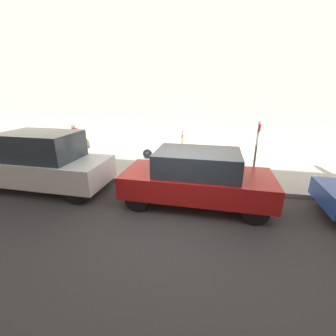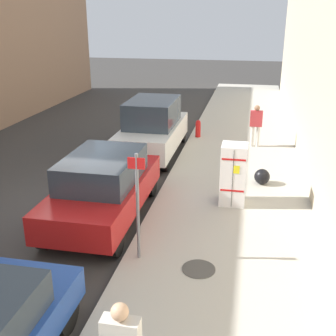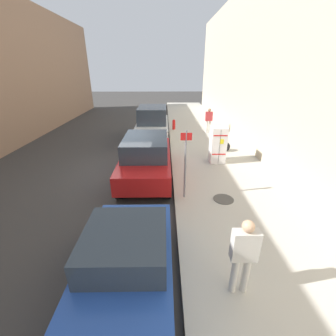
{
  "view_description": "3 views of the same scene",
  "coord_description": "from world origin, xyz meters",
  "px_view_note": "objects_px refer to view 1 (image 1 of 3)",
  "views": [
    {
      "loc": [
        5.53,
        0.94,
        3.53
      ],
      "look_at": [
        -1.89,
        -0.68,
        0.86
      ],
      "focal_mm": 24.0,
      "sensor_mm": 36.0,
      "label": 1
    },
    {
      "loc": [
        -4.73,
        9.99,
        5.16
      ],
      "look_at": [
        -2.73,
        0.1,
        1.42
      ],
      "focal_mm": 45.0,
      "sensor_mm": 36.0,
      "label": 2
    },
    {
      "loc": [
        -1.86,
        9.15,
        4.26
      ],
      "look_at": [
        -1.99,
        0.91,
        0.62
      ],
      "focal_mm": 24.0,
      "sensor_mm": 36.0,
      "label": 3
    }
  ],
  "objects_px": {
    "discarded_refrigerator": "(174,148)",
    "pedestrian_standing_near": "(74,138)",
    "trash_bag": "(147,154)",
    "parked_suv_red": "(197,177)",
    "parked_van_white": "(44,162)",
    "fire_hydrant": "(26,160)",
    "street_sign_post": "(256,151)"
  },
  "relations": [
    {
      "from": "trash_bag",
      "to": "pedestrian_standing_near",
      "type": "bearing_deg",
      "value": -86.32
    },
    {
      "from": "discarded_refrigerator",
      "to": "parked_suv_red",
      "type": "bearing_deg",
      "value": 22.42
    },
    {
      "from": "street_sign_post",
      "to": "parked_suv_red",
      "type": "distance_m",
      "value": 2.45
    },
    {
      "from": "fire_hydrant",
      "to": "parked_suv_red",
      "type": "xyz_separation_m",
      "value": [
        1.45,
        7.8,
        0.4
      ]
    },
    {
      "from": "parked_suv_red",
      "to": "street_sign_post",
      "type": "bearing_deg",
      "value": 127.42
    },
    {
      "from": "trash_bag",
      "to": "pedestrian_standing_near",
      "type": "relative_size",
      "value": 0.29
    },
    {
      "from": "street_sign_post",
      "to": "fire_hydrant",
      "type": "distance_m",
      "value": 9.75
    },
    {
      "from": "discarded_refrigerator",
      "to": "fire_hydrant",
      "type": "relative_size",
      "value": 2.33
    },
    {
      "from": "discarded_refrigerator",
      "to": "pedestrian_standing_near",
      "type": "distance_m",
      "value": 5.56
    },
    {
      "from": "trash_bag",
      "to": "parked_suv_red",
      "type": "height_order",
      "value": "parked_suv_red"
    },
    {
      "from": "parked_van_white",
      "to": "parked_suv_red",
      "type": "bearing_deg",
      "value": 90.0
    },
    {
      "from": "street_sign_post",
      "to": "parked_van_white",
      "type": "height_order",
      "value": "street_sign_post"
    },
    {
      "from": "fire_hydrant",
      "to": "trash_bag",
      "type": "bearing_deg",
      "value": 118.5
    },
    {
      "from": "fire_hydrant",
      "to": "trash_bag",
      "type": "relative_size",
      "value": 1.52
    },
    {
      "from": "pedestrian_standing_near",
      "to": "trash_bag",
      "type": "bearing_deg",
      "value": -120.81
    },
    {
      "from": "pedestrian_standing_near",
      "to": "parked_van_white",
      "type": "bearing_deg",
      "value": 164.64
    },
    {
      "from": "fire_hydrant",
      "to": "trash_bag",
      "type": "distance_m",
      "value": 5.56
    },
    {
      "from": "trash_bag",
      "to": "fire_hydrant",
      "type": "bearing_deg",
      "value": -61.5
    },
    {
      "from": "discarded_refrigerator",
      "to": "parked_van_white",
      "type": "bearing_deg",
      "value": -52.03
    },
    {
      "from": "discarded_refrigerator",
      "to": "parked_suv_red",
      "type": "height_order",
      "value": "discarded_refrigerator"
    },
    {
      "from": "fire_hydrant",
      "to": "trash_bag",
      "type": "height_order",
      "value": "fire_hydrant"
    },
    {
      "from": "trash_bag",
      "to": "parked_van_white",
      "type": "bearing_deg",
      "value": -32.64
    },
    {
      "from": "street_sign_post",
      "to": "parked_suv_red",
      "type": "height_order",
      "value": "street_sign_post"
    },
    {
      "from": "discarded_refrigerator",
      "to": "fire_hydrant",
      "type": "height_order",
      "value": "discarded_refrigerator"
    },
    {
      "from": "discarded_refrigerator",
      "to": "trash_bag",
      "type": "bearing_deg",
      "value": -117.93
    },
    {
      "from": "street_sign_post",
      "to": "parked_suv_red",
      "type": "relative_size",
      "value": 0.52
    },
    {
      "from": "discarded_refrigerator",
      "to": "trash_bag",
      "type": "height_order",
      "value": "discarded_refrigerator"
    },
    {
      "from": "street_sign_post",
      "to": "pedestrian_standing_near",
      "type": "bearing_deg",
      "value": -105.29
    },
    {
      "from": "fire_hydrant",
      "to": "pedestrian_standing_near",
      "type": "xyz_separation_m",
      "value": [
        -2.4,
        0.92,
        0.58
      ]
    },
    {
      "from": "discarded_refrigerator",
      "to": "trash_bag",
      "type": "xyz_separation_m",
      "value": [
        -0.83,
        -1.57,
        -0.61
      ]
    },
    {
      "from": "pedestrian_standing_near",
      "to": "parked_suv_red",
      "type": "height_order",
      "value": "pedestrian_standing_near"
    },
    {
      "from": "discarded_refrigerator",
      "to": "trash_bag",
      "type": "distance_m",
      "value": 1.88
    }
  ]
}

